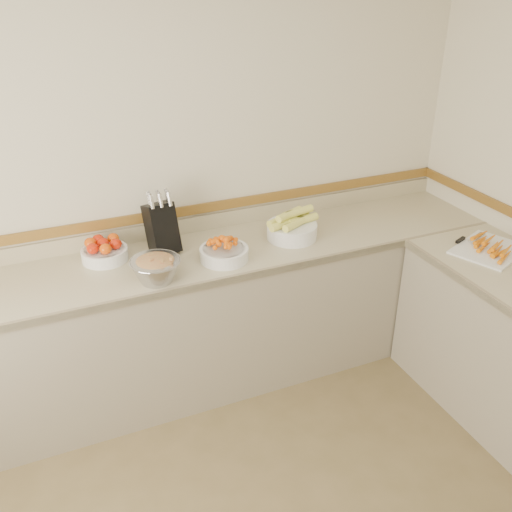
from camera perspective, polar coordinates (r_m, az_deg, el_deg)
name	(u,v)px	position (r m, az deg, el deg)	size (l,w,h in m)	color
back_wall	(158,175)	(3.45, -9.77, 7.97)	(4.00, 4.00, 0.00)	beige
counter_back	(183,323)	(3.55, -7.35, -6.63)	(4.00, 0.65, 1.08)	#BFB28A
knife_block	(162,227)	(3.35, -9.42, 2.87)	(0.19, 0.22, 0.39)	black
tomato_bowl	(104,251)	(3.36, -14.94, 0.50)	(0.26, 0.26, 0.13)	white
cherry_tomato_bowl	(224,251)	(3.26, -3.23, 0.46)	(0.28, 0.28, 0.16)	white
corn_bowl	(292,227)	(3.51, 3.61, 2.88)	(0.35, 0.31, 0.18)	white
rhubarb_bowl	(156,268)	(3.07, -9.99, -1.19)	(0.27, 0.27, 0.16)	#B2B2BA
cutting_board	(490,248)	(3.64, 22.32, 0.74)	(0.51, 0.46, 0.06)	white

